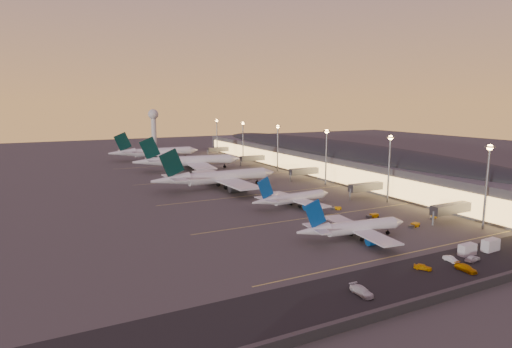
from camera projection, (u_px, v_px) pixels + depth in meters
The scene contains 23 objects.
ground at pixel (310, 213), 148.86m from camera, with size 700.00×700.00×0.00m, color #403D3A.
airliner_narrow_south at pixel (353, 228), 120.11m from camera, with size 34.83×31.28×12.43m.
airliner_narrow_north at pixel (293, 198), 157.04m from camera, with size 34.90×31.33×12.46m.
airliner_wide_near at pixel (217, 178), 191.17m from camera, with size 59.54×54.15×19.08m.
airliner_wide_mid at pixel (189, 161), 243.61m from camera, with size 61.82×56.64×19.77m.
airliner_wide_far at pixel (155, 152), 288.01m from camera, with size 60.26×54.62×19.35m.
terminal_building at pixel (329, 156), 238.83m from camera, with size 56.35×255.00×17.46m.
light_masts at pixel (297, 143), 219.22m from camera, with size 2.20×217.20×25.90m.
radar_tower at pixel (154, 121), 378.08m from camera, with size 9.00×9.00×32.50m.
service_lane at pixel (445, 267), 99.68m from camera, with size 260.00×16.00×0.01m.
lane_markings at pixel (257, 192), 183.98m from camera, with size 90.00×180.36×0.00m.
fence at pixel (494, 282), 88.98m from camera, with size 124.00×0.12×2.00m.
baggage_tug_a at pixel (414, 225), 132.02m from camera, with size 4.32×2.47×1.21m.
baggage_tug_b at pixel (434, 217), 142.03m from camera, with size 3.54×2.47×0.98m.
baggage_tug_c at pixel (337, 208), 153.61m from camera, with size 3.67×2.69×1.02m.
catering_truck_a at pixel (468, 250), 107.63m from camera, with size 5.22×2.10×2.92m.
catering_truck_b at pixel (491, 245), 110.78m from camera, with size 5.71×2.52×3.14m.
baggage_tug_d at pixel (373, 216), 143.08m from camera, with size 4.24×2.08×1.23m.
service_van_a at pixel (362, 291), 85.38m from camera, with size 2.30×5.66×1.64m, color silver.
service_van_b at pixel (423, 267), 98.27m from camera, with size 1.61×3.99×1.36m, color #D78E02.
service_van_c at pixel (451, 259), 103.13m from camera, with size 1.41×4.03×1.33m, color silver.
service_van_d at pixel (466, 268), 97.34m from camera, with size 2.13×5.24×1.52m, color #D78E02.
service_van_e at pixel (473, 258), 103.35m from camera, with size 1.83×4.55×1.55m, color silver.
Camera 1 is at (-82.51, -120.20, 37.93)m, focal length 30.00 mm.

